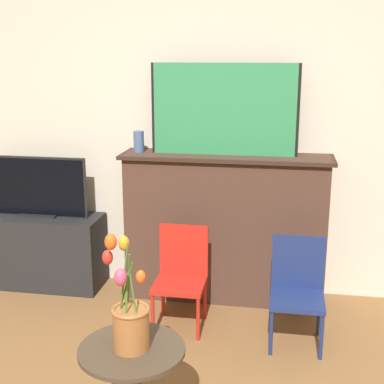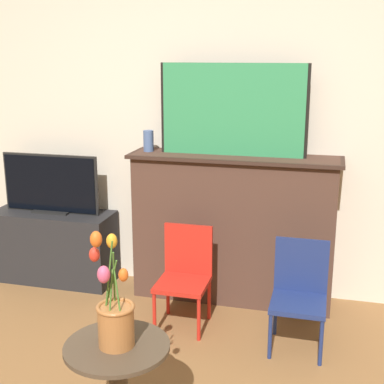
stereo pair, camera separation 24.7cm
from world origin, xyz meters
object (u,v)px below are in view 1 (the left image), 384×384
object	(u,v)px
tv_monitor	(37,188)
chair_red	(181,272)
vase_tulips	(129,317)
chair_blue	(297,286)
painting	(224,110)

from	to	relation	value
tv_monitor	chair_red	distance (m)	1.33
tv_monitor	chair_red	bearing A→B (deg)	-19.73
chair_red	vase_tulips	size ratio (longest dim) A/B	1.25
chair_red	chair_blue	world-z (taller)	same
chair_blue	vase_tulips	size ratio (longest dim) A/B	1.25
chair_blue	painting	bearing A→B (deg)	133.86
chair_red	chair_blue	xyz separation A→B (m)	(0.75, -0.09, 0.00)
painting	chair_red	distance (m)	1.14
chair_red	vase_tulips	bearing A→B (deg)	-90.33
painting	chair_blue	distance (m)	1.28
chair_red	painting	bearing A→B (deg)	65.11
painting	chair_blue	xyz separation A→B (m)	(0.53, -0.56, -1.02)
painting	tv_monitor	size ratio (longest dim) A/B	1.31
painting	chair_red	xyz separation A→B (m)	(-0.21, -0.46, -1.02)
painting	vase_tulips	bearing A→B (deg)	-97.78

